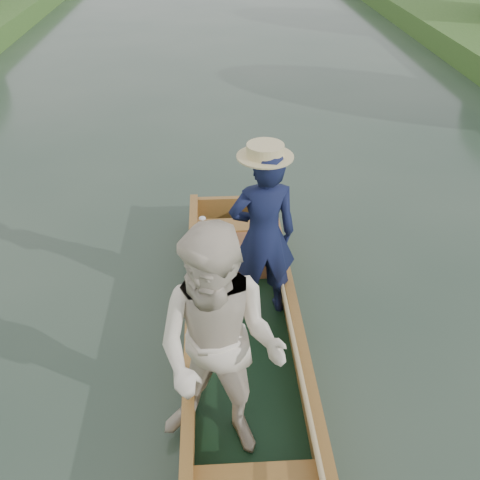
{
  "coord_description": "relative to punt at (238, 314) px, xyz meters",
  "views": [
    {
      "loc": [
        -0.26,
        -3.83,
        3.91
      ],
      "look_at": [
        0.0,
        0.6,
        0.95
      ],
      "focal_mm": 40.0,
      "sensor_mm": 36.0,
      "label": 1
    }
  ],
  "objects": [
    {
      "name": "ground",
      "position": [
        0.07,
        0.33,
        -0.8
      ],
      "size": [
        120.0,
        120.0,
        0.0
      ],
      "primitive_type": "plane",
      "color": "#283D30",
      "rests_on": "ground"
    },
    {
      "name": "punt",
      "position": [
        0.0,
        0.0,
        0.0
      ],
      "size": [
        1.43,
        5.0,
        2.13
      ],
      "color": "black",
      "rests_on": "ground"
    }
  ]
}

